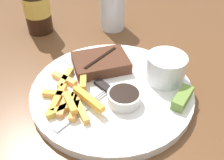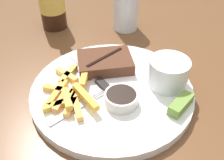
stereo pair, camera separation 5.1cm
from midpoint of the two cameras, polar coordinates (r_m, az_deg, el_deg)
dining_table at (r=0.58m, az=2.55°, el=-7.50°), size 1.57×1.35×0.73m
dinner_plate at (r=0.53m, az=2.76°, el=-2.53°), size 0.32×0.32×0.02m
steak_portion at (r=0.57m, az=0.57°, el=3.78°), size 0.12×0.09×0.03m
fries_pile at (r=0.50m, az=-6.51°, el=-2.86°), size 0.10×0.16×0.02m
coleslaw_cup at (r=0.53m, az=14.92°, el=1.77°), size 0.08×0.08×0.06m
dipping_sauce_cup at (r=0.48m, az=5.04°, el=-4.05°), size 0.06×0.06×0.02m
pickle_spear at (r=0.50m, az=17.64°, el=-5.20°), size 0.06×0.05×0.02m
fork_utensil at (r=0.48m, az=-4.65°, el=-6.19°), size 0.12×0.08×0.00m
knife_utensil at (r=0.54m, az=-0.94°, el=0.48°), size 0.08×0.16×0.01m
beer_bottle at (r=0.75m, az=-11.09°, el=16.50°), size 0.07×0.07×0.22m
drinking_glass at (r=0.74m, az=5.06°, el=15.23°), size 0.07×0.07×0.12m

